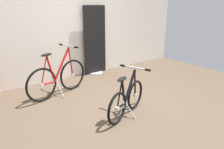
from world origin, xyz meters
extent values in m
plane|color=brown|center=(0.00, 0.00, 0.00)|extent=(6.77, 6.77, 0.00)
cube|color=silver|center=(0.00, 2.04, 1.54)|extent=(6.77, 0.10, 3.09)
cylinder|color=#B7B7BC|center=(0.65, 1.89, 0.01)|extent=(0.36, 0.36, 0.02)
cube|color=black|center=(0.65, 1.89, 0.84)|extent=(0.60, 0.02, 1.64)
torus|color=black|center=(0.19, -0.13, 0.25)|extent=(0.48, 0.21, 0.49)
cylinder|color=#B7B7BC|center=(0.19, -0.13, 0.25)|extent=(0.07, 0.07, 0.06)
torus|color=black|center=(-0.35, -0.33, 0.25)|extent=(0.48, 0.21, 0.49)
cylinder|color=#B7B7BC|center=(-0.35, -0.33, 0.25)|extent=(0.07, 0.07, 0.06)
cylinder|color=black|center=(-0.25, -0.29, 0.24)|extent=(0.22, 0.11, 0.05)
cylinder|color=black|center=(0.00, -0.20, 0.46)|extent=(0.34, 0.16, 0.48)
cylinder|color=black|center=(-0.19, -0.27, 0.44)|extent=(0.13, 0.08, 0.42)
cylinder|color=black|center=(-0.25, -0.29, 0.24)|extent=(0.21, 0.10, 0.04)
cylinder|color=black|center=(0.16, -0.14, 0.47)|extent=(0.08, 0.05, 0.45)
cylinder|color=black|center=(-0.29, -0.31, 0.44)|extent=(0.14, 0.07, 0.40)
ellipsoid|color=black|center=(-0.23, -0.29, 0.66)|extent=(0.24, 0.16, 0.05)
cylinder|color=#B7B7BC|center=(0.14, -0.14, 0.71)|extent=(0.03, 0.03, 0.04)
cylinder|color=#B7B7BC|center=(0.14, -0.14, 0.73)|extent=(0.18, 0.42, 0.03)
cylinder|color=black|center=(0.22, -0.35, 0.73)|extent=(0.07, 0.10, 0.04)
cylinder|color=black|center=(0.06, 0.06, 0.73)|extent=(0.07, 0.10, 0.04)
cylinder|color=#B7B7BC|center=(-0.14, -0.25, 0.23)|extent=(0.14, 0.06, 0.14)
cylinder|color=#B7B7BC|center=(-0.07, -0.32, 0.11)|extent=(0.08, 0.19, 0.23)
torus|color=black|center=(-0.29, 1.25, 0.31)|extent=(0.62, 0.21, 0.63)
cylinder|color=#B7B7BC|center=(-0.29, 1.25, 0.31)|extent=(0.07, 0.06, 0.06)
torus|color=black|center=(-0.99, 1.06, 0.31)|extent=(0.62, 0.21, 0.63)
cylinder|color=#B7B7BC|center=(-0.99, 1.06, 0.31)|extent=(0.07, 0.06, 0.06)
cylinder|color=red|center=(-0.85, 1.10, 0.31)|extent=(0.28, 0.11, 0.05)
cylinder|color=red|center=(-0.53, 1.19, 0.59)|extent=(0.42, 0.16, 0.61)
cylinder|color=red|center=(-0.78, 1.12, 0.56)|extent=(0.15, 0.08, 0.53)
cylinder|color=red|center=(-0.85, 1.10, 0.31)|extent=(0.27, 0.10, 0.04)
cylinder|color=red|center=(-0.32, 1.25, 0.60)|extent=(0.09, 0.05, 0.57)
cylinder|color=red|center=(-0.91, 1.08, 0.57)|extent=(0.18, 0.07, 0.51)
ellipsoid|color=black|center=(-0.83, 1.10, 0.84)|extent=(0.24, 0.15, 0.05)
cylinder|color=#B7B7BC|center=(-0.34, 1.24, 0.90)|extent=(0.03, 0.03, 0.04)
cylinder|color=#B7B7BC|center=(-0.34, 1.24, 0.92)|extent=(0.14, 0.43, 0.03)
cylinder|color=black|center=(-0.29, 1.03, 0.92)|extent=(0.06, 0.10, 0.04)
cylinder|color=black|center=(-0.40, 1.45, 0.92)|extent=(0.06, 0.10, 0.04)
cylinder|color=#B7B7BC|center=(-0.72, 1.13, 0.30)|extent=(0.14, 0.05, 0.14)
cylinder|color=#B7B7BC|center=(-0.65, 1.06, 0.14)|extent=(0.07, 0.19, 0.29)
camera|label=1|loc=(-1.98, -2.46, 1.68)|focal=33.12mm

